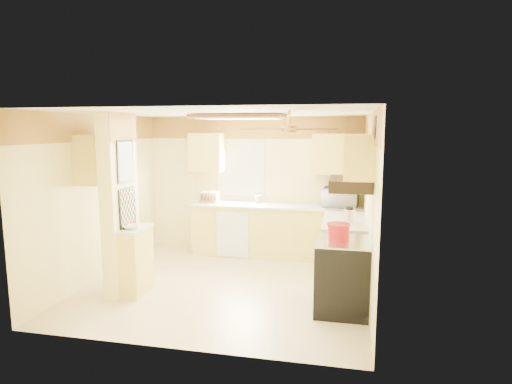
% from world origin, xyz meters
% --- Properties ---
extents(floor, '(4.00, 4.00, 0.00)m').
position_xyz_m(floor, '(0.00, 0.00, 0.00)').
color(floor, beige).
rests_on(floor, ground).
extents(ceiling, '(4.00, 4.00, 0.00)m').
position_xyz_m(ceiling, '(0.00, 0.00, 2.50)').
color(ceiling, white).
rests_on(ceiling, wall_back).
extents(wall_back, '(4.00, 0.00, 4.00)m').
position_xyz_m(wall_back, '(0.00, 1.90, 1.25)').
color(wall_back, '#FFEE9B').
rests_on(wall_back, floor).
extents(wall_front, '(4.00, 0.00, 4.00)m').
position_xyz_m(wall_front, '(0.00, -1.90, 1.25)').
color(wall_front, '#FFEE9B').
rests_on(wall_front, floor).
extents(wall_left, '(0.00, 3.80, 3.80)m').
position_xyz_m(wall_left, '(-2.00, 0.00, 1.25)').
color(wall_left, '#FFEE9B').
rests_on(wall_left, floor).
extents(wall_right, '(0.00, 3.80, 3.80)m').
position_xyz_m(wall_right, '(2.00, 0.00, 1.25)').
color(wall_right, '#FFEE9B').
rests_on(wall_right, floor).
extents(wallpaper_border, '(4.00, 0.02, 0.40)m').
position_xyz_m(wallpaper_border, '(0.00, 1.88, 2.30)').
color(wallpaper_border, gold).
rests_on(wallpaper_border, wall_back).
extents(partition_column, '(0.20, 0.70, 2.50)m').
position_xyz_m(partition_column, '(-1.35, -0.55, 1.25)').
color(partition_column, '#FFEE9B').
rests_on(partition_column, floor).
extents(partition_ledge, '(0.25, 0.55, 0.90)m').
position_xyz_m(partition_ledge, '(-1.13, -0.55, 0.45)').
color(partition_ledge, '#E9DA68').
rests_on(partition_ledge, floor).
extents(ledge_top, '(0.28, 0.58, 0.04)m').
position_xyz_m(ledge_top, '(-1.13, -0.55, 0.92)').
color(ledge_top, silver).
rests_on(ledge_top, partition_ledge).
extents(lower_cabinets_back, '(3.00, 0.60, 0.90)m').
position_xyz_m(lower_cabinets_back, '(0.50, 1.60, 0.45)').
color(lower_cabinets_back, '#E9DA68').
rests_on(lower_cabinets_back, floor).
extents(lower_cabinets_right, '(0.60, 1.40, 0.90)m').
position_xyz_m(lower_cabinets_right, '(1.70, 0.60, 0.45)').
color(lower_cabinets_right, '#E9DA68').
rests_on(lower_cabinets_right, floor).
extents(countertop_back, '(3.04, 0.64, 0.04)m').
position_xyz_m(countertop_back, '(0.50, 1.59, 0.92)').
color(countertop_back, silver).
rests_on(countertop_back, lower_cabinets_back).
extents(countertop_right, '(0.64, 1.44, 0.04)m').
position_xyz_m(countertop_right, '(1.69, 0.60, 0.92)').
color(countertop_right, silver).
rests_on(countertop_right, lower_cabinets_right).
extents(dishwasher_panel, '(0.58, 0.02, 0.80)m').
position_xyz_m(dishwasher_panel, '(-0.25, 1.29, 0.43)').
color(dishwasher_panel, white).
rests_on(dishwasher_panel, lower_cabinets_back).
extents(window, '(0.92, 0.02, 1.02)m').
position_xyz_m(window, '(-0.25, 1.89, 1.55)').
color(window, white).
rests_on(window, wall_back).
extents(upper_cab_back_left, '(0.60, 0.35, 0.70)m').
position_xyz_m(upper_cab_back_left, '(-0.85, 1.72, 1.85)').
color(upper_cab_back_left, '#E9DA68').
rests_on(upper_cab_back_left, wall_back).
extents(upper_cab_back_right, '(0.90, 0.35, 0.70)m').
position_xyz_m(upper_cab_back_right, '(1.55, 1.72, 1.85)').
color(upper_cab_back_right, '#E9DA68').
rests_on(upper_cab_back_right, wall_back).
extents(upper_cab_right, '(0.35, 1.00, 0.70)m').
position_xyz_m(upper_cab_right, '(1.82, 1.25, 1.85)').
color(upper_cab_right, '#E9DA68').
rests_on(upper_cab_right, wall_right).
extents(upper_cab_left_wall, '(0.35, 0.75, 0.70)m').
position_xyz_m(upper_cab_left_wall, '(-1.82, -0.25, 1.85)').
color(upper_cab_left_wall, '#E9DA68').
rests_on(upper_cab_left_wall, wall_left).
extents(upper_cab_over_stove, '(0.35, 0.76, 0.52)m').
position_xyz_m(upper_cab_over_stove, '(1.82, -0.55, 1.95)').
color(upper_cab_over_stove, '#E9DA68').
rests_on(upper_cab_over_stove, wall_right).
extents(stove, '(0.68, 0.77, 0.92)m').
position_xyz_m(stove, '(1.67, -0.55, 0.46)').
color(stove, black).
rests_on(stove, floor).
extents(range_hood, '(0.50, 0.76, 0.14)m').
position_xyz_m(range_hood, '(1.74, -0.55, 1.62)').
color(range_hood, black).
rests_on(range_hood, upper_cab_over_stove).
extents(poster_menu, '(0.02, 0.42, 0.57)m').
position_xyz_m(poster_menu, '(-1.24, -0.55, 1.85)').
color(poster_menu, black).
rests_on(poster_menu, partition_column).
extents(poster_nashville, '(0.02, 0.42, 0.57)m').
position_xyz_m(poster_nashville, '(-1.24, -0.55, 1.20)').
color(poster_nashville, black).
rests_on(poster_nashville, partition_column).
extents(ceiling_light_panel, '(1.35, 0.95, 0.06)m').
position_xyz_m(ceiling_light_panel, '(0.10, 0.50, 2.46)').
color(ceiling_light_panel, brown).
rests_on(ceiling_light_panel, ceiling).
extents(ceiling_fan, '(1.15, 1.15, 0.26)m').
position_xyz_m(ceiling_fan, '(1.00, -0.70, 2.29)').
color(ceiling_fan, gold).
rests_on(ceiling_fan, ceiling).
extents(vent_grate, '(0.02, 0.40, 0.25)m').
position_xyz_m(vent_grate, '(1.98, -0.90, 2.30)').
color(vent_grate, black).
rests_on(vent_grate, wall_right).
extents(microwave, '(0.64, 0.48, 0.33)m').
position_xyz_m(microwave, '(1.60, 1.61, 1.10)').
color(microwave, white).
rests_on(microwave, countertop_back).
extents(bowl, '(0.24, 0.24, 0.05)m').
position_xyz_m(bowl, '(-1.14, -0.64, 0.97)').
color(bowl, white).
rests_on(bowl, ledge_top).
extents(dutch_oven, '(0.29, 0.29, 0.19)m').
position_xyz_m(dutch_oven, '(1.61, -0.50, 1.01)').
color(dutch_oven, '#AA151C').
rests_on(dutch_oven, stove).
extents(kettle, '(0.16, 0.16, 0.25)m').
position_xyz_m(kettle, '(1.75, 0.27, 1.06)').
color(kettle, silver).
rests_on(kettle, countertop_right).
extents(dish_rack, '(0.36, 0.28, 0.20)m').
position_xyz_m(dish_rack, '(-0.77, 1.62, 1.01)').
color(dish_rack, tan).
rests_on(dish_rack, countertop_back).
extents(utensil_crock, '(0.10, 0.10, 0.20)m').
position_xyz_m(utensil_crock, '(0.12, 1.72, 1.01)').
color(utensil_crock, white).
rests_on(utensil_crock, countertop_back).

